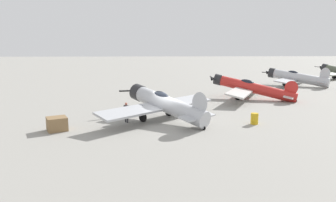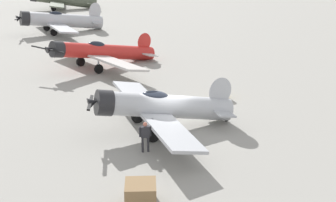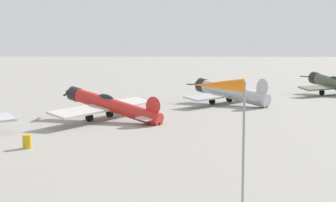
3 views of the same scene
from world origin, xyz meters
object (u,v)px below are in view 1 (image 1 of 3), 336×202
airplane_foreground (164,104)px  airplane_mid_apron (251,88)px  ground_crew_mechanic (126,110)px  equipment_crate (57,124)px  fuel_drum (254,119)px  airplane_far_line (295,77)px

airplane_foreground → airplane_mid_apron: bearing=-88.9°
airplane_mid_apron → ground_crew_mechanic: 18.34m
ground_crew_mechanic → equipment_crate: (5.13, 2.23, -0.53)m
ground_crew_mechanic → fuel_drum: 10.80m
airplane_mid_apron → airplane_far_line: bearing=-105.2°
airplane_mid_apron → equipment_crate: bearing=62.6°
equipment_crate → fuel_drum: (-15.86, -1.08, -0.06)m
airplane_far_line → fuel_drum: airplane_far_line is taller
fuel_drum → airplane_far_line: bearing=-122.0°
airplane_mid_apron → ground_crew_mechanic: (14.48, 11.24, -0.35)m
airplane_foreground → airplane_mid_apron: size_ratio=0.84×
fuel_drum → airplane_mid_apron: bearing=-106.9°
ground_crew_mechanic → fuel_drum: ground_crew_mechanic is taller
airplane_foreground → fuel_drum: airplane_foreground is taller
airplane_mid_apron → equipment_crate: size_ratio=6.65×
airplane_foreground → ground_crew_mechanic: bearing=57.4°
airplane_foreground → ground_crew_mechanic: (3.22, 0.56, -0.45)m
airplane_far_line → fuel_drum: 29.45m
airplane_mid_apron → fuel_drum: airplane_mid_apron is taller
ground_crew_mechanic → fuel_drum: size_ratio=1.86×
equipment_crate → airplane_mid_apron: bearing=-145.5°
ground_crew_mechanic → equipment_crate: 5.62m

